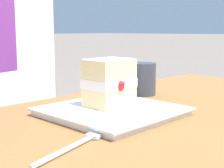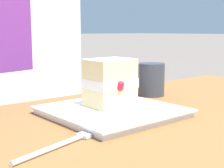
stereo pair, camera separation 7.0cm
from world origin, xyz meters
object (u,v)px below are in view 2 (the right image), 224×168
Objects in this scene: dessert_plate at (112,111)px; dessert_fork at (63,144)px; cake_slice at (110,83)px; coffee_cup at (151,79)px.

dessert_plate is 0.21m from dessert_fork.
cake_slice is at bearing -117.22° from dessert_plate.
coffee_cup is (-0.22, -0.10, 0.04)m from dessert_plate.
cake_slice reaches higher than coffee_cup.
dessert_fork is (0.18, 0.10, -0.00)m from dessert_plate.
dessert_plate is 1.49× the size of dessert_fork.
dessert_fork is at bearing 28.24° from dessert_plate.
dessert_fork is 1.89× the size of coffee_cup.
coffee_cup is at bearing -156.21° from dessert_plate.
dessert_plate is at bearing 62.78° from cake_slice.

